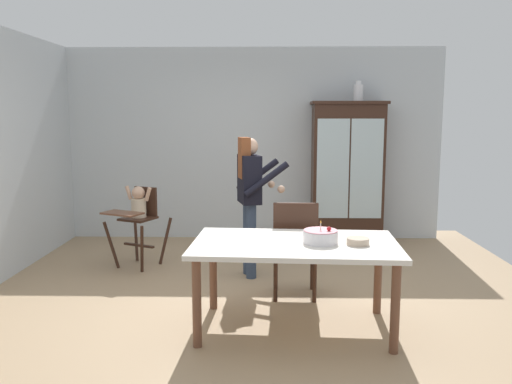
# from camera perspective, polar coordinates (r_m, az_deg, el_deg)

# --- Properties ---
(ground_plane) EXTENTS (6.24, 6.24, 0.00)m
(ground_plane) POSITION_cam_1_polar(r_m,az_deg,el_deg) (5.13, -1.24, -11.71)
(ground_plane) COLOR tan
(wall_back) EXTENTS (5.32, 0.06, 2.70)m
(wall_back) POSITION_cam_1_polar(r_m,az_deg,el_deg) (7.46, -0.39, 5.21)
(wall_back) COLOR silver
(wall_back) RESTS_ON ground_plane
(china_cabinet) EXTENTS (1.02, 0.48, 1.95)m
(china_cabinet) POSITION_cam_1_polar(r_m,az_deg,el_deg) (7.31, 9.92, 2.12)
(china_cabinet) COLOR #382116
(china_cabinet) RESTS_ON ground_plane
(ceramic_vase) EXTENTS (0.13, 0.13, 0.27)m
(ceramic_vase) POSITION_cam_1_polar(r_m,az_deg,el_deg) (7.30, 11.10, 10.63)
(ceramic_vase) COLOR white
(ceramic_vase) RESTS_ON china_cabinet
(high_chair_with_toddler) EXTENTS (0.76, 0.83, 0.95)m
(high_chair_with_toddler) POSITION_cam_1_polar(r_m,az_deg,el_deg) (6.22, -12.75, -2.09)
(high_chair_with_toddler) COLOR #382116
(high_chair_with_toddler) RESTS_ON ground_plane
(adult_person) EXTENTS (0.59, 0.58, 1.53)m
(adult_person) POSITION_cam_1_polar(r_m,az_deg,el_deg) (5.65, -0.65, 0.30)
(adult_person) COLOR #33425B
(adult_person) RESTS_ON ground_plane
(dining_table) EXTENTS (1.71, 1.07, 0.74)m
(dining_table) POSITION_cam_1_polar(r_m,az_deg,el_deg) (4.30, 4.28, -6.55)
(dining_table) COLOR silver
(dining_table) RESTS_ON ground_plane
(birthday_cake) EXTENTS (0.28, 0.28, 0.19)m
(birthday_cake) POSITION_cam_1_polar(r_m,az_deg,el_deg) (4.26, 7.06, -4.84)
(birthday_cake) COLOR white
(birthday_cake) RESTS_ON dining_table
(serving_bowl) EXTENTS (0.18, 0.18, 0.05)m
(serving_bowl) POSITION_cam_1_polar(r_m,az_deg,el_deg) (4.26, 11.06, -5.30)
(serving_bowl) COLOR #C6AD93
(serving_bowl) RESTS_ON dining_table
(dining_chair_far_side) EXTENTS (0.45, 0.45, 0.96)m
(dining_chair_far_side) POSITION_cam_1_polar(r_m,az_deg,el_deg) (5.02, 4.30, -5.56)
(dining_chair_far_side) COLOR #382116
(dining_chair_far_side) RESTS_ON ground_plane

